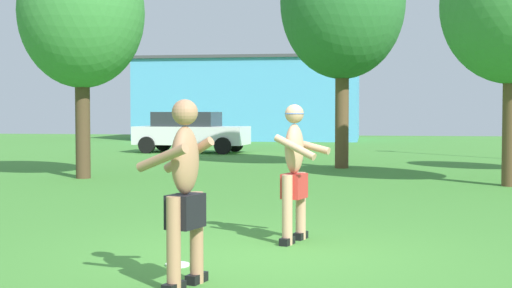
{
  "coord_description": "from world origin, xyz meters",
  "views": [
    {
      "loc": [
        1.17,
        -8.14,
        1.64
      ],
      "look_at": [
        -0.11,
        0.25,
        1.25
      ],
      "focal_mm": 51.49,
      "sensor_mm": 36.0,
      "label": 1
    }
  ],
  "objects_px": {
    "player_with_cap": "(295,166)",
    "tree_right_field": "(82,14)",
    "car_white_near_post": "(190,131)",
    "frisbee": "(177,265)",
    "player_in_black": "(185,188)",
    "tree_behind_players": "(342,3)"
  },
  "relations": [
    {
      "from": "frisbee",
      "to": "tree_behind_players",
      "type": "height_order",
      "value": "tree_behind_players"
    },
    {
      "from": "tree_right_field",
      "to": "tree_behind_players",
      "type": "distance_m",
      "value": 7.35
    },
    {
      "from": "frisbee",
      "to": "car_white_near_post",
      "type": "height_order",
      "value": "car_white_near_post"
    },
    {
      "from": "player_with_cap",
      "to": "frisbee",
      "type": "height_order",
      "value": "player_with_cap"
    },
    {
      "from": "frisbee",
      "to": "car_white_near_post",
      "type": "xyz_separation_m",
      "value": [
        -4.85,
        20.3,
        0.81
      ]
    },
    {
      "from": "tree_right_field",
      "to": "player_in_black",
      "type": "bearing_deg",
      "value": -63.45
    },
    {
      "from": "player_with_cap",
      "to": "tree_behind_players",
      "type": "height_order",
      "value": "tree_behind_players"
    },
    {
      "from": "car_white_near_post",
      "to": "player_with_cap",
      "type": "bearing_deg",
      "value": -72.4
    },
    {
      "from": "frisbee",
      "to": "car_white_near_post",
      "type": "bearing_deg",
      "value": 103.44
    },
    {
      "from": "frisbee",
      "to": "tree_behind_players",
      "type": "relative_size",
      "value": 0.04
    },
    {
      "from": "player_with_cap",
      "to": "player_in_black",
      "type": "height_order",
      "value": "player_in_black"
    },
    {
      "from": "player_in_black",
      "to": "frisbee",
      "type": "distance_m",
      "value": 1.32
    },
    {
      "from": "frisbee",
      "to": "car_white_near_post",
      "type": "distance_m",
      "value": 20.89
    },
    {
      "from": "player_with_cap",
      "to": "tree_behind_players",
      "type": "relative_size",
      "value": 0.25
    },
    {
      "from": "tree_right_field",
      "to": "frisbee",
      "type": "bearing_deg",
      "value": -62.76
    },
    {
      "from": "player_with_cap",
      "to": "car_white_near_post",
      "type": "xyz_separation_m",
      "value": [
        -5.93,
        18.71,
        -0.13
      ]
    },
    {
      "from": "player_with_cap",
      "to": "frisbee",
      "type": "xyz_separation_m",
      "value": [
        -1.08,
        -1.59,
        -0.94
      ]
    },
    {
      "from": "car_white_near_post",
      "to": "tree_right_field",
      "type": "xyz_separation_m",
      "value": [
        0.03,
        -10.93,
        3.13
      ]
    },
    {
      "from": "player_with_cap",
      "to": "tree_right_field",
      "type": "bearing_deg",
      "value": 127.22
    },
    {
      "from": "player_with_cap",
      "to": "tree_right_field",
      "type": "distance_m",
      "value": 10.21
    },
    {
      "from": "frisbee",
      "to": "player_with_cap",
      "type": "bearing_deg",
      "value": 55.81
    },
    {
      "from": "car_white_near_post",
      "to": "tree_behind_players",
      "type": "distance_m",
      "value": 9.93
    }
  ]
}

